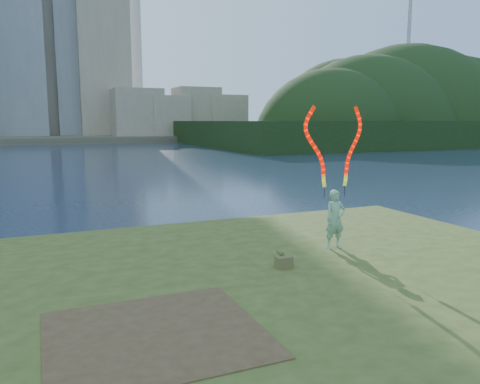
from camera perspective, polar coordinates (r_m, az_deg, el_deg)
name	(u,v)px	position (r m, az deg, el deg)	size (l,w,h in m)	color
ground	(217,293)	(11.28, -2.77, -12.24)	(320.00, 320.00, 0.00)	#18243D
grassy_knoll	(259,317)	(9.20, 2.38, -14.97)	(20.00, 18.00, 0.80)	#394819
dirt_patch	(155,334)	(7.56, -10.32, -16.64)	(3.20, 3.00, 0.02)	#47331E
far_shore	(58,137)	(105.01, -21.28, 6.22)	(320.00, 40.00, 1.20)	#484335
wooded_hill	(401,141)	(94.29, 19.08, 5.85)	(78.00, 50.00, 63.00)	black
woman_with_ribbons	(335,192)	(12.02, 11.56, -0.06)	(2.00, 0.37, 3.90)	#1C683B
canvas_bag	(283,261)	(10.51, 5.32, -8.42)	(0.37, 0.42, 0.34)	#464122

